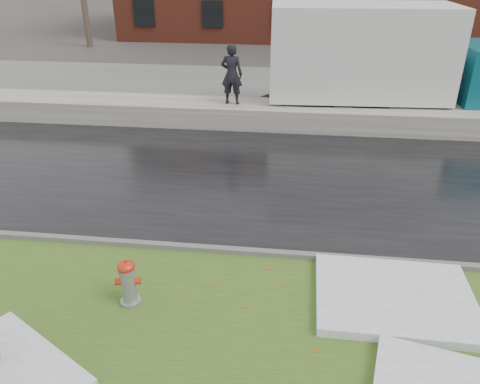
# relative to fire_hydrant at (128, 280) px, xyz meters

# --- Properties ---
(ground) EXTENTS (120.00, 120.00, 0.00)m
(ground) POSITION_rel_fire_hydrant_xyz_m (1.73, 0.66, -0.50)
(ground) COLOR #47423D
(ground) RESTS_ON ground
(verge) EXTENTS (60.00, 4.50, 0.04)m
(verge) POSITION_rel_fire_hydrant_xyz_m (1.73, -0.59, -0.48)
(verge) COLOR #35531B
(verge) RESTS_ON ground
(road) EXTENTS (60.00, 7.00, 0.03)m
(road) POSITION_rel_fire_hydrant_xyz_m (1.73, 5.16, -0.49)
(road) COLOR black
(road) RESTS_ON ground
(parking_lot) EXTENTS (60.00, 9.00, 0.03)m
(parking_lot) POSITION_rel_fire_hydrant_xyz_m (1.73, 13.66, -0.49)
(parking_lot) COLOR slate
(parking_lot) RESTS_ON ground
(curb) EXTENTS (60.00, 0.15, 0.14)m
(curb) POSITION_rel_fire_hydrant_xyz_m (1.73, 1.66, -0.43)
(curb) COLOR slate
(curb) RESTS_ON ground
(snowbank) EXTENTS (60.00, 1.60, 0.75)m
(snowbank) POSITION_rel_fire_hydrant_xyz_m (1.73, 9.36, -0.13)
(snowbank) COLOR beige
(snowbank) RESTS_ON ground
(fire_hydrant) EXTENTS (0.43, 0.39, 0.87)m
(fire_hydrant) POSITION_rel_fire_hydrant_xyz_m (0.00, 0.00, 0.00)
(fire_hydrant) COLOR gray
(fire_hydrant) RESTS_ON verge
(box_truck) EXTENTS (11.46, 3.13, 3.80)m
(box_truck) POSITION_rel_fire_hydrant_xyz_m (5.82, 10.65, 1.51)
(box_truck) COLOR black
(box_truck) RESTS_ON ground
(worker) EXTENTS (0.75, 0.53, 1.95)m
(worker) POSITION_rel_fire_hydrant_xyz_m (0.45, 9.28, 1.22)
(worker) COLOR black
(worker) RESTS_ON snowbank
(snow_patch_near) EXTENTS (2.63, 2.05, 0.16)m
(snow_patch_near) POSITION_rel_fire_hydrant_xyz_m (4.40, 0.56, -0.38)
(snow_patch_near) COLOR white
(snow_patch_near) RESTS_ON verge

